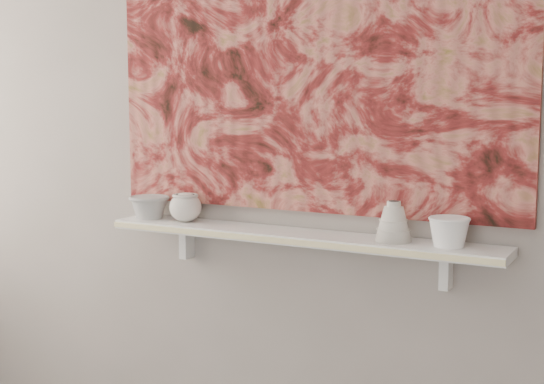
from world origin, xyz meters
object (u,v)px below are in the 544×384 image
Objects in this scene: cup_cream at (186,207)px; bell_vessel at (393,221)px; shelf at (297,237)px; painting at (308,49)px; bowl_white at (449,232)px; bowl_grey at (149,207)px.

bell_vessel is (0.79, 0.00, 0.01)m from cup_cream.
shelf is 12.06× the size of cup_cream.
painting reaches higher than bowl_white.
bowl_grey is at bearing 180.00° from cup_cream.
painting reaches higher than cup_cream.
painting is (0.00, 0.08, 0.62)m from shelf.
bowl_white is at bearing 0.00° from shelf.
shelf is at bearing -90.00° from painting.
bell_vessel is at bearing 0.00° from bowl_grey.
bowl_white is (1.12, 0.00, 0.00)m from bowl_grey.
painting is at bearing 10.17° from cup_cream.
bowl_white is (0.18, 0.00, -0.02)m from bell_vessel.
cup_cream is 0.79m from bell_vessel.
cup_cream is (-0.45, 0.00, 0.07)m from shelf.
shelf is at bearing 180.00° from bell_vessel.
bell_vessel is at bearing 180.00° from bowl_white.
bell_vessel is (0.95, 0.00, 0.02)m from bowl_grey.
bowl_white is (0.96, 0.00, -0.01)m from cup_cream.
bowl_white reaches higher than shelf.
painting is 0.77m from bowl_white.
bowl_grey is 0.95m from bell_vessel.
cup_cream is (0.16, 0.00, 0.01)m from bowl_grey.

